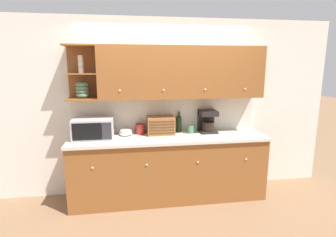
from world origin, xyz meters
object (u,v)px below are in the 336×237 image
bowl_stack_on_counter (126,132)px  mug (191,130)px  storage_canister (140,129)px  bread_box (161,125)px  microwave (93,128)px  coffee_maker (207,121)px  wine_bottle (179,123)px

bowl_stack_on_counter → mug: bearing=-1.5°
storage_canister → bread_box: 0.31m
microwave → storage_canister: size_ratio=3.61×
microwave → bread_box: 0.95m
coffee_maker → microwave: bearing=-175.5°
mug → bread_box: bearing=177.4°
bowl_stack_on_counter → storage_canister: bearing=14.2°
storage_canister → coffee_maker: size_ratio=0.45×
microwave → storage_canister: bearing=13.7°
microwave → wine_bottle: 1.25m
bowl_stack_on_counter → storage_canister: 0.22m
microwave → coffee_maker: 1.66m
storage_canister → bread_box: size_ratio=0.38×
bowl_stack_on_counter → mug: 0.95m
mug → coffee_maker: 0.30m
wine_bottle → mug: (0.16, -0.12, -0.08)m
microwave → mug: size_ratio=4.90×
wine_bottle → coffee_maker: size_ratio=0.92×
microwave → storage_canister: (0.64, 0.16, -0.07)m
coffee_maker → bread_box: bearing=-177.4°
microwave → coffee_maker: coffee_maker is taller
coffee_maker → bowl_stack_on_counter: bearing=-178.7°
storage_canister → wine_bottle: wine_bottle is taller
storage_canister → microwave: bearing=-166.3°
bread_box → microwave: bearing=-174.0°
bowl_stack_on_counter → bread_box: bearing=-0.6°
microwave → wine_bottle: wine_bottle is taller
bread_box → storage_canister: bearing=169.1°
storage_canister → bread_box: bearing=-10.9°
storage_canister → coffee_maker: coffee_maker is taller
microwave → bowl_stack_on_counter: bearing=13.4°
mug → bowl_stack_on_counter: bearing=178.5°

